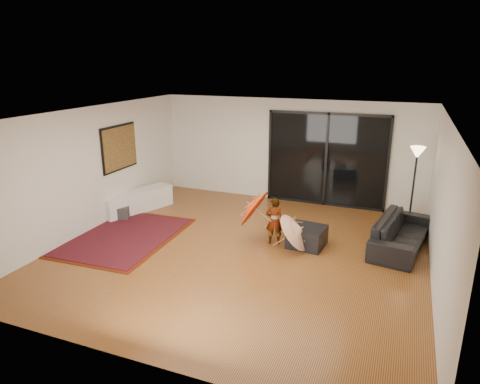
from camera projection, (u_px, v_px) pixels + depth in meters
The scene contains 17 objects.
floor at pixel (240, 251), 8.51m from camera, with size 7.00×7.00×0.00m, color #956029.
ceiling at pixel (240, 115), 7.71m from camera, with size 7.00×7.00×0.00m, color white.
wall_back at pixel (289, 151), 11.22m from camera, with size 7.00×7.00×0.00m, color silver.
wall_front at pixel (131, 266), 5.00m from camera, with size 7.00×7.00×0.00m, color silver.
wall_left at pixel (91, 170), 9.33m from camera, with size 7.00×7.00×0.00m, color silver.
wall_right at pixel (442, 209), 6.89m from camera, with size 7.00×7.00×0.00m, color silver.
sliding_door at pixel (326, 160), 10.89m from camera, with size 3.06×0.07×2.40m.
painting at pixel (120, 148), 10.12m from camera, with size 0.04×1.28×1.08m.
media_console at pixel (138, 201), 10.69m from camera, with size 0.47×1.86×0.52m, color white.
speaker at pixel (123, 213), 10.17m from camera, with size 0.26×0.26×0.30m, color #424244.
persian_rug at pixel (125, 236), 9.19m from camera, with size 2.17×2.95×0.02m.
sofa at pixel (401, 233), 8.59m from camera, with size 2.14×0.84×0.62m, color black.
ottoman at pixel (307, 237), 8.71m from camera, with size 0.70×0.70×0.40m, color black.
floor_lamp at pixel (416, 165), 9.24m from camera, with size 0.32×0.32×1.87m.
child at pixel (274, 221), 8.74m from camera, with size 0.36×0.24×0.99m, color #999999.
parasol_orange at pixel (248, 207), 8.82m from camera, with size 0.63×0.90×0.91m.
parasol_white at pixel (301, 227), 8.40m from camera, with size 0.67×0.82×0.93m.
Camera 1 is at (2.83, -7.24, 3.67)m, focal length 32.00 mm.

